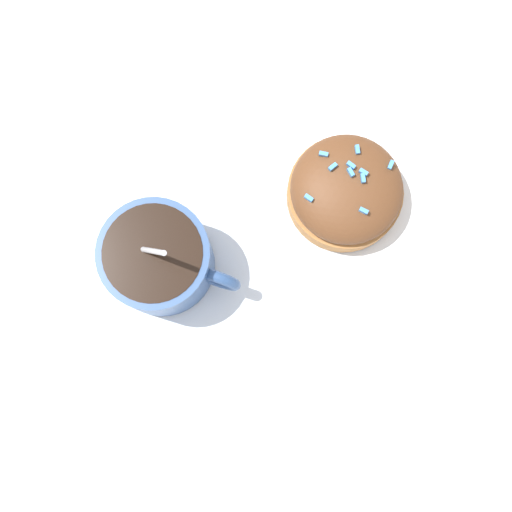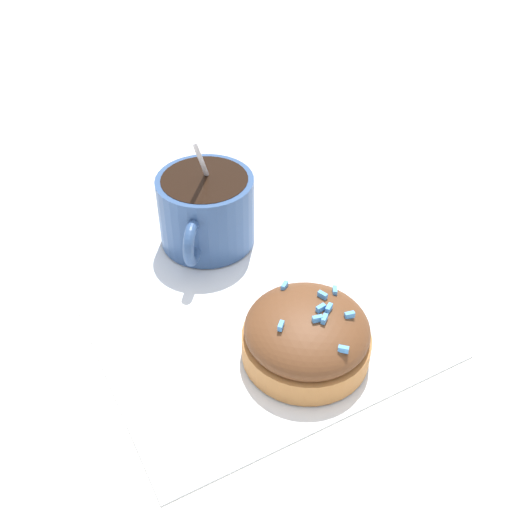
# 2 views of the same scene
# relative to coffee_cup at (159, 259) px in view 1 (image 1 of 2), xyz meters

# --- Properties ---
(ground_plane) EXTENTS (3.00, 3.00, 0.00)m
(ground_plane) POSITION_rel_coffee_cup_xyz_m (0.08, -0.01, -0.04)
(ground_plane) COLOR silver
(paper_napkin) EXTENTS (0.28, 0.25, 0.00)m
(paper_napkin) POSITION_rel_coffee_cup_xyz_m (0.08, -0.01, -0.04)
(paper_napkin) COLOR white
(paper_napkin) RESTS_ON ground_plane
(coffee_cup) EXTENTS (0.10, 0.09, 0.11)m
(coffee_cup) POSITION_rel_coffee_cup_xyz_m (0.00, 0.00, 0.00)
(coffee_cup) COLOR #335184
(coffee_cup) RESTS_ON paper_napkin
(frosted_pastry) EXTENTS (0.09, 0.09, 0.05)m
(frosted_pastry) POSITION_rel_coffee_cup_xyz_m (0.16, 0.00, -0.01)
(frosted_pastry) COLOR #B2753D
(frosted_pastry) RESTS_ON paper_napkin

